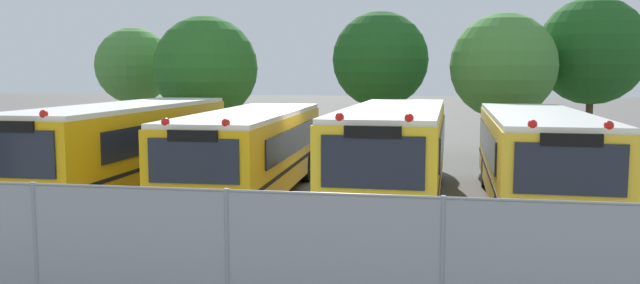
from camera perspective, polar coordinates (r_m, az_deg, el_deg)
ground_plane at (r=17.58m, az=0.12°, el=-5.19°), size 160.00×160.00×0.00m
school_bus_0 at (r=19.13m, az=-16.89°, el=-0.21°), size 2.50×10.35×2.71m
school_bus_1 at (r=17.76m, az=-6.17°, el=-0.73°), size 2.66×9.57×2.55m
school_bus_2 at (r=16.98m, az=6.70°, el=-0.76°), size 2.73×10.09×2.72m
school_bus_3 at (r=17.18m, az=18.79°, el=-1.15°), size 2.74×9.69×2.61m
tree_0 at (r=30.12m, az=-16.24°, el=6.61°), size 3.43×3.43×5.51m
tree_1 at (r=26.55m, az=-10.43°, el=6.54°), size 4.23×4.23×5.78m
tree_2 at (r=26.74m, az=5.33°, el=7.32°), size 3.97×3.97×6.01m
tree_3 at (r=25.89m, az=15.79°, el=6.59°), size 4.10×4.10×5.79m
tree_4 at (r=28.55m, az=23.32°, el=7.39°), size 4.38×4.38×6.56m
chainlink_fence at (r=8.89m, az=-8.28°, el=-10.03°), size 17.29×0.07×1.93m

